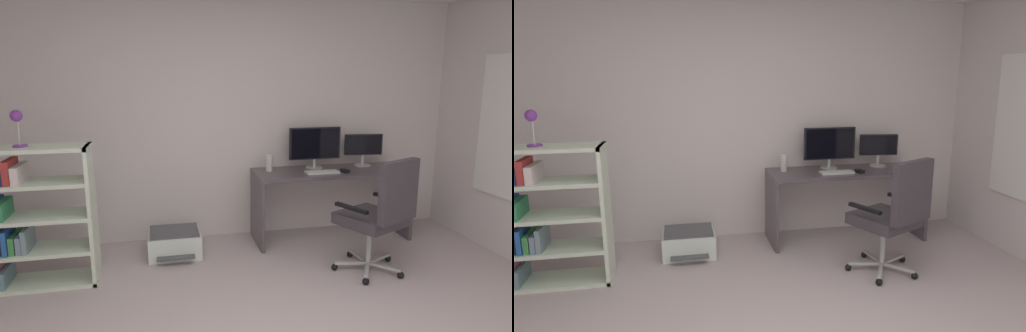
% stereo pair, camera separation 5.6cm
% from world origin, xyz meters
% --- Properties ---
extents(wall_back, '(5.08, 0.10, 2.51)m').
position_xyz_m(wall_back, '(0.00, 2.64, 1.26)').
color(wall_back, silver).
rests_on(wall_back, ground).
extents(desk, '(1.64, 0.57, 0.75)m').
position_xyz_m(desk, '(1.09, 2.25, 0.56)').
color(desk, '#51464D').
rests_on(desk, ground).
extents(monitor_main, '(0.56, 0.18, 0.44)m').
position_xyz_m(monitor_main, '(0.95, 2.39, 1.00)').
color(monitor_main, '#B2B5B7').
rests_on(monitor_main, desk).
extents(monitor_secondary, '(0.42, 0.18, 0.35)m').
position_xyz_m(monitor_secondary, '(1.50, 2.39, 0.96)').
color(monitor_secondary, '#B2B5B7').
rests_on(monitor_secondary, desk).
extents(keyboard, '(0.34, 0.13, 0.02)m').
position_xyz_m(keyboard, '(0.94, 2.13, 0.76)').
color(keyboard, silver).
rests_on(keyboard, desk).
extents(computer_mouse, '(0.07, 0.11, 0.03)m').
position_xyz_m(computer_mouse, '(1.18, 2.10, 0.77)').
color(computer_mouse, black).
rests_on(computer_mouse, desk).
extents(desktop_speaker, '(0.07, 0.07, 0.17)m').
position_xyz_m(desktop_speaker, '(0.44, 2.34, 0.84)').
color(desktop_speaker, silver).
rests_on(desktop_speaker, desk).
extents(office_chair, '(0.66, 0.70, 1.05)m').
position_xyz_m(office_chair, '(1.17, 1.32, 0.58)').
color(office_chair, '#B7BABC').
rests_on(office_chair, ground).
extents(bookshelf, '(0.91, 0.36, 1.18)m').
position_xyz_m(bookshelf, '(-1.79, 1.76, 0.60)').
color(bookshelf, silver).
rests_on(bookshelf, ground).
extents(desk_lamp, '(0.11, 0.11, 0.29)m').
position_xyz_m(desk_lamp, '(-1.75, 1.76, 1.37)').
color(desk_lamp, purple).
rests_on(desk_lamp, bookshelf).
extents(printer, '(0.50, 0.48, 0.25)m').
position_xyz_m(printer, '(-0.56, 2.13, 0.12)').
color(printer, silver).
rests_on(printer, ground).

